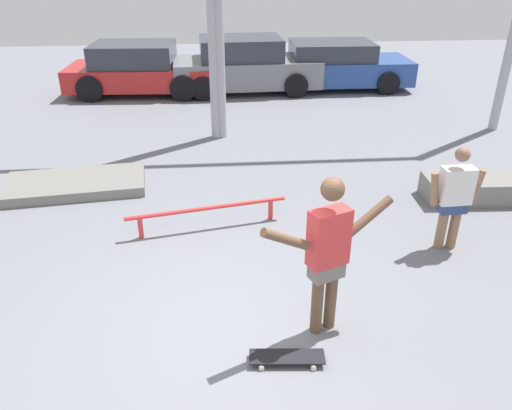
{
  "coord_description": "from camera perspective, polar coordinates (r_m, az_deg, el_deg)",
  "views": [
    {
      "loc": [
        -0.05,
        -4.19,
        3.67
      ],
      "look_at": [
        0.4,
        1.33,
        0.8
      ],
      "focal_mm": 35.0,
      "sensor_mm": 36.0,
      "label": 1
    }
  ],
  "objects": [
    {
      "name": "ground_plane",
      "position": [
        5.58,
        -3.09,
        -13.89
      ],
      "size": [
        36.0,
        36.0,
        0.0
      ],
      "primitive_type": "plane",
      "color": "slate"
    },
    {
      "name": "grind_rail",
      "position": [
        7.24,
        -5.58,
        -0.69
      ],
      "size": [
        2.31,
        0.53,
        0.36
      ],
      "rotation": [
        0.0,
        0.0,
        0.2
      ],
      "color": "red",
      "rests_on": "ground_plane"
    },
    {
      "name": "bystander",
      "position": [
        7.01,
        21.71,
        0.96
      ],
      "size": [
        0.74,
        0.23,
        1.46
      ],
      "rotation": [
        0.0,
        0.0,
        3.19
      ],
      "color": "#8C664C",
      "rests_on": "ground_plane"
    },
    {
      "name": "grind_box",
      "position": [
        8.93,
        24.83,
        1.72
      ],
      "size": [
        2.03,
        0.77,
        0.37
      ],
      "primitive_type": "cube",
      "rotation": [
        0.0,
        0.0,
        -0.04
      ],
      "color": "slate",
      "rests_on": "ground_plane"
    },
    {
      "name": "parked_car_red",
      "position": [
        14.72,
        -13.23,
        14.86
      ],
      "size": [
        4.05,
        2.13,
        1.36
      ],
      "rotation": [
        0.0,
        0.0,
        -0.05
      ],
      "color": "red",
      "rests_on": "ground_plane"
    },
    {
      "name": "parked_car_blue",
      "position": [
        15.13,
        9.02,
        15.47
      ],
      "size": [
        4.19,
        2.0,
        1.3
      ],
      "rotation": [
        0.0,
        0.0,
        -0.02
      ],
      "color": "#284793",
      "rests_on": "ground_plane"
    },
    {
      "name": "skateboard",
      "position": [
        5.17,
        3.56,
        -16.95
      ],
      "size": [
        0.76,
        0.29,
        0.08
      ],
      "rotation": [
        0.0,
        0.0,
        -0.08
      ],
      "color": "black",
      "rests_on": "ground_plane"
    },
    {
      "name": "parked_car_grey",
      "position": [
        14.57,
        -1.27,
        15.63
      ],
      "size": [
        4.13,
        2.1,
        1.48
      ],
      "rotation": [
        0.0,
        0.0,
        0.04
      ],
      "color": "slate",
      "rests_on": "ground_plane"
    },
    {
      "name": "skateboarder",
      "position": [
        5.03,
        8.22,
        -5.08
      ],
      "size": [
        1.43,
        0.67,
        1.78
      ],
      "rotation": [
        0.0,
        0.0,
        0.4
      ],
      "color": "brown",
      "rests_on": "ground_plane"
    },
    {
      "name": "manual_pad",
      "position": [
        9.04,
        -19.95,
        2.26
      ],
      "size": [
        2.43,
        1.42,
        0.17
      ],
      "primitive_type": "cube",
      "rotation": [
        0.0,
        0.0,
        0.12
      ],
      "color": "slate",
      "rests_on": "ground_plane"
    }
  ]
}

